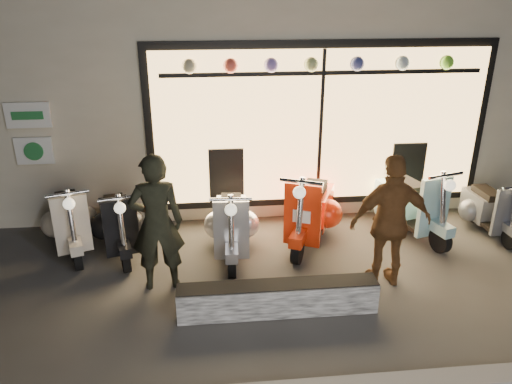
% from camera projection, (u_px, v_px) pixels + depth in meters
% --- Properties ---
extents(ground, '(40.00, 40.00, 0.00)m').
position_uv_depth(ground, '(287.00, 281.00, 6.60)').
color(ground, '#383533').
rests_on(ground, ground).
extents(shop_building, '(10.20, 6.23, 4.20)m').
position_uv_depth(shop_building, '(252.00, 64.00, 10.35)').
color(shop_building, beige).
rests_on(shop_building, ground).
extents(graffiti_barrier, '(2.37, 0.28, 0.40)m').
position_uv_depth(graffiti_barrier, '(278.00, 298.00, 5.90)').
color(graffiti_barrier, black).
rests_on(graffiti_barrier, ground).
extents(scooter_silver, '(0.52, 1.50, 1.07)m').
position_uv_depth(scooter_silver, '(231.00, 222.00, 7.26)').
color(scooter_silver, black).
rests_on(scooter_silver, ground).
extents(scooter_red, '(0.96, 1.60, 1.17)m').
position_uv_depth(scooter_red, '(311.00, 209.00, 7.60)').
color(scooter_red, black).
rests_on(scooter_red, ground).
extents(scooter_black, '(0.71, 1.45, 1.03)m').
position_uv_depth(scooter_black, '(117.00, 221.00, 7.32)').
color(scooter_black, black).
rests_on(scooter_black, ground).
extents(scooter_cream, '(0.79, 1.49, 1.07)m').
position_uv_depth(scooter_cream, '(70.00, 219.00, 7.37)').
color(scooter_cream, black).
rests_on(scooter_cream, ground).
extents(scooter_blue, '(0.80, 1.60, 1.14)m').
position_uv_depth(scooter_blue, '(407.00, 202.00, 7.86)').
color(scooter_blue, black).
rests_on(scooter_blue, ground).
extents(scooter_grey, '(0.45, 1.30, 0.93)m').
position_uv_depth(scooter_grey, '(487.00, 207.00, 7.89)').
color(scooter_grey, black).
rests_on(scooter_grey, ground).
extents(man, '(0.69, 0.48, 1.81)m').
position_uv_depth(man, '(157.00, 223.00, 6.16)').
color(man, black).
rests_on(man, ground).
extents(woman, '(1.04, 0.44, 1.77)m').
position_uv_depth(woman, '(391.00, 222.00, 6.24)').
color(woman, brown).
rests_on(woman, ground).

